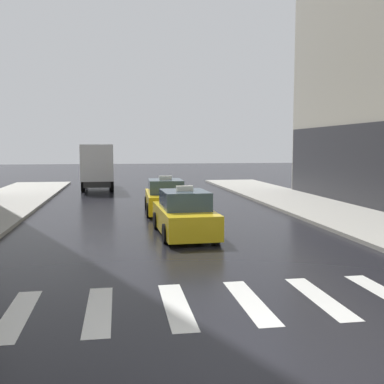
{
  "coord_description": "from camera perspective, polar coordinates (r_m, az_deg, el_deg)",
  "views": [
    {
      "loc": [
        -1.89,
        -5.89,
        3.21
      ],
      "look_at": [
        0.36,
        8.0,
        1.8
      ],
      "focal_mm": 42.61,
      "sensor_mm": 36.0,
      "label": 1
    }
  ],
  "objects": [
    {
      "name": "ground_plane",
      "position": [
        6.97,
        8.22,
        -21.8
      ],
      "size": [
        160.0,
        160.0,
        0.0
      ],
      "primitive_type": "plane",
      "color": "black"
    },
    {
      "name": "taxi_lead",
      "position": [
        16.6,
        -0.97,
        -2.91
      ],
      "size": [
        2.04,
        4.59,
        1.8
      ],
      "color": "yellow",
      "rests_on": "ground"
    },
    {
      "name": "crosswalk_markings",
      "position": [
        9.64,
        2.72,
        -13.74
      ],
      "size": [
        11.3,
        2.8,
        0.01
      ],
      "color": "silver",
      "rests_on": "ground"
    },
    {
      "name": "box_truck",
      "position": [
        34.54,
        -11.76,
        3.34
      ],
      "size": [
        2.45,
        7.6,
        3.35
      ],
      "color": "#2D2D2D",
      "rests_on": "ground"
    },
    {
      "name": "taxi_second",
      "position": [
        22.16,
        -3.34,
        -0.74
      ],
      "size": [
        2.02,
        4.58,
        1.8
      ],
      "color": "yellow",
      "rests_on": "ground"
    }
  ]
}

